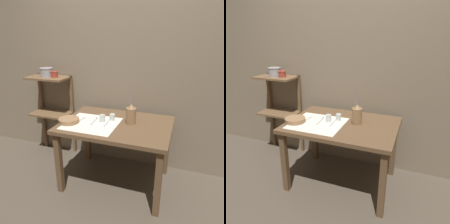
# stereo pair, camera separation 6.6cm
# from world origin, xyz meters

# --- Properties ---
(ground_plane) EXTENTS (12.00, 12.00, 0.00)m
(ground_plane) POSITION_xyz_m (0.00, 0.00, 0.00)
(ground_plane) COLOR brown
(stone_wall_back) EXTENTS (7.00, 0.06, 2.40)m
(stone_wall_back) POSITION_xyz_m (0.00, 0.52, 1.20)
(stone_wall_back) COLOR #7A6B56
(stone_wall_back) RESTS_ON ground_plane
(wooden_table) EXTENTS (1.15, 0.82, 0.74)m
(wooden_table) POSITION_xyz_m (0.00, 0.00, 0.64)
(wooden_table) COLOR brown
(wooden_table) RESTS_ON ground_plane
(wooden_shelf_unit) EXTENTS (0.53, 0.31, 1.11)m
(wooden_shelf_unit) POSITION_xyz_m (-1.03, 0.35, 0.77)
(wooden_shelf_unit) COLOR brown
(wooden_shelf_unit) RESTS_ON ground_plane
(linen_cloth) EXTENTS (0.55, 0.49, 0.00)m
(linen_cloth) POSITION_xyz_m (-0.24, -0.10, 0.74)
(linen_cloth) COLOR silver
(linen_cloth) RESTS_ON wooden_table
(pitcher_with_flowers) EXTENTS (0.11, 0.11, 0.41)m
(pitcher_with_flowers) POSITION_xyz_m (0.15, 0.04, 0.84)
(pitcher_with_flowers) COLOR olive
(pitcher_with_flowers) RESTS_ON wooden_table
(wooden_bowl) EXTENTS (0.22, 0.22, 0.05)m
(wooden_bowl) POSITION_xyz_m (-0.48, -0.15, 0.76)
(wooden_bowl) COLOR #8E6B47
(wooden_bowl) RESTS_ON wooden_table
(glass_tumbler_near) EXTENTS (0.06, 0.06, 0.08)m
(glass_tumbler_near) POSITION_xyz_m (-0.15, -0.01, 0.78)
(glass_tumbler_near) COLOR #B7C1BC
(glass_tumbler_near) RESTS_ON wooden_table
(glass_tumbler_far) EXTENTS (0.06, 0.06, 0.07)m
(glass_tumbler_far) POSITION_xyz_m (-0.06, 0.06, 0.78)
(glass_tumbler_far) COLOR #B7C1BC
(glass_tumbler_far) RESTS_ON wooden_table
(fork_outer) EXTENTS (0.03, 0.20, 0.00)m
(fork_outer) POSITION_xyz_m (-0.39, -0.06, 0.74)
(fork_outer) COLOR #939399
(fork_outer) RESTS_ON wooden_table
(spoon_inner) EXTENTS (0.03, 0.21, 0.02)m
(spoon_inner) POSITION_xyz_m (-0.24, 0.01, 0.74)
(spoon_inner) COLOR #939399
(spoon_inner) RESTS_ON wooden_table
(fork_inner) EXTENTS (0.02, 0.20, 0.00)m
(fork_inner) POSITION_xyz_m (-0.09, -0.05, 0.74)
(fork_inner) COLOR #939399
(fork_inner) RESTS_ON wooden_table
(metal_pot_large) EXTENTS (0.17, 0.17, 0.11)m
(metal_pot_large) POSITION_xyz_m (-1.04, 0.32, 1.17)
(metal_pot_large) COLOR #939399
(metal_pot_large) RESTS_ON wooden_shelf_unit
(metal_pot_small) EXTENTS (0.09, 0.09, 0.08)m
(metal_pot_small) POSITION_xyz_m (-0.93, 0.32, 1.15)
(metal_pot_small) COLOR #9E3828
(metal_pot_small) RESTS_ON wooden_shelf_unit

